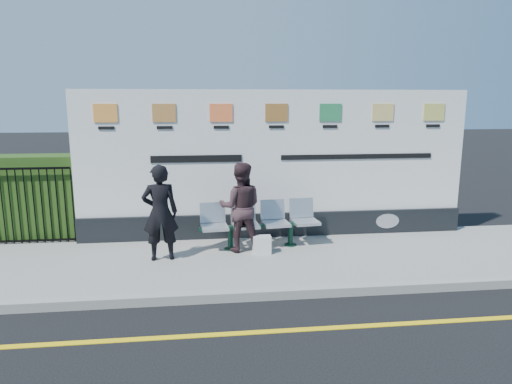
# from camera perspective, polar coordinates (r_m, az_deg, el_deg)

# --- Properties ---
(ground) EXTENTS (80.00, 80.00, 0.00)m
(ground) POSITION_cam_1_polar(r_m,az_deg,el_deg) (6.12, 3.44, -16.96)
(ground) COLOR black
(pavement) EXTENTS (14.00, 3.00, 0.12)m
(pavement) POSITION_cam_1_polar(r_m,az_deg,el_deg) (8.36, 0.41, -8.53)
(pavement) COLOR gray
(pavement) RESTS_ON ground
(kerb) EXTENTS (14.00, 0.18, 0.14)m
(kerb) POSITION_cam_1_polar(r_m,az_deg,el_deg) (6.97, 1.97, -12.60)
(kerb) COLOR gray
(kerb) RESTS_ON ground
(yellow_line) EXTENTS (14.00, 0.10, 0.01)m
(yellow_line) POSITION_cam_1_polar(r_m,az_deg,el_deg) (6.11, 3.44, -16.92)
(yellow_line) COLOR yellow
(yellow_line) RESTS_ON ground
(billboard) EXTENTS (8.00, 0.30, 3.00)m
(billboard) POSITION_cam_1_polar(r_m,az_deg,el_deg) (9.38, 2.43, 2.25)
(billboard) COLOR black
(billboard) RESTS_ON pavement
(hedge) EXTENTS (2.35, 0.70, 1.70)m
(hedge) POSITION_cam_1_polar(r_m,az_deg,el_deg) (10.43, -26.75, -0.56)
(hedge) COLOR #274715
(hedge) RESTS_ON pavement
(railing) EXTENTS (2.05, 0.06, 1.54)m
(railing) POSITION_cam_1_polar(r_m,az_deg,el_deg) (10.03, -27.57, -1.53)
(railing) COLOR black
(railing) RESTS_ON pavement
(bench) EXTENTS (2.31, 0.81, 0.49)m
(bench) POSITION_cam_1_polar(r_m,az_deg,el_deg) (8.80, 0.60, -5.42)
(bench) COLOR #B5B8BE
(bench) RESTS_ON pavement
(woman_left) EXTENTS (0.66, 0.48, 1.71)m
(woman_left) POSITION_cam_1_polar(r_m,az_deg,el_deg) (8.17, -11.89, -2.54)
(woman_left) COLOR black
(woman_left) RESTS_ON pavement
(woman_right) EXTENTS (0.87, 0.71, 1.68)m
(woman_right) POSITION_cam_1_polar(r_m,az_deg,el_deg) (8.48, -1.94, -1.90)
(woman_right) COLOR #352327
(woman_right) RESTS_ON pavement
(handbag_brown) EXTENTS (0.29, 0.13, 0.23)m
(handbag_brown) POSITION_cam_1_polar(r_m,az_deg,el_deg) (8.64, -1.31, -3.27)
(handbag_brown) COLOR black
(handbag_brown) RESTS_ON bench
(carrier_bag_white) EXTENTS (0.33, 0.20, 0.33)m
(carrier_bag_white) POSITION_cam_1_polar(r_m,az_deg,el_deg) (8.49, 0.73, -6.61)
(carrier_bag_white) COLOR silver
(carrier_bag_white) RESTS_ON pavement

